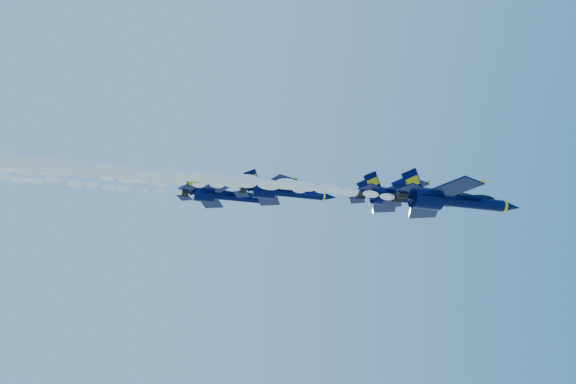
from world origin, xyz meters
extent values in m
cylinder|color=#01062F|center=(16.38, -13.63, 148.96)|extent=(10.21, 1.70, 1.70)
ellipsoid|color=#01062F|center=(9.24, -13.63, 148.90)|extent=(1.77, 3.06, 7.26)
cone|color=#01062F|center=(22.96, -13.63, 148.96)|extent=(2.95, 1.70, 1.70)
cylinder|color=yellow|center=(21.60, -13.63, 148.96)|extent=(0.40, 1.77, 1.77)
ellipsoid|color=black|center=(18.31, -13.63, 149.81)|extent=(4.08, 1.33, 1.12)
cube|color=yellow|center=(18.31, -13.63, 149.47)|extent=(4.76, 1.13, 0.20)
cube|color=#01062F|center=(11.28, -18.16, 148.96)|extent=(6.08, 7.21, 0.20)
cube|color=#01062F|center=(11.28, -9.09, 148.96)|extent=(6.08, 7.21, 0.20)
cube|color=yellow|center=(12.87, -18.16, 149.07)|extent=(2.74, 5.68, 0.11)
cube|color=yellow|center=(12.87, -9.09, 149.07)|extent=(2.74, 5.68, 0.11)
cube|color=#01062F|center=(6.74, -14.82, 150.66)|extent=(3.70, 1.17, 3.98)
cube|color=#01062F|center=(6.74, -12.44, 150.66)|extent=(3.70, 1.17, 3.98)
cylinder|color=black|center=(5.27, -14.36, 148.85)|extent=(1.36, 1.25, 1.25)
cylinder|color=black|center=(5.27, -12.89, 148.85)|extent=(1.36, 1.25, 1.25)
cube|color=yellow|center=(12.98, -13.63, 149.85)|extent=(12.48, 0.40, 0.09)
ellipsoid|color=white|center=(-27.06, -13.63, 148.52)|extent=(63.52, 2.69, 2.42)
cylinder|color=#01062F|center=(15.32, -1.66, 153.94)|extent=(9.67, 1.61, 1.61)
ellipsoid|color=#01062F|center=(8.54, -1.66, 153.89)|extent=(1.68, 2.90, 6.88)
cone|color=#01062F|center=(21.55, -1.66, 153.94)|extent=(2.79, 1.61, 1.61)
cylinder|color=yellow|center=(20.26, -1.66, 153.94)|extent=(0.38, 1.68, 1.68)
ellipsoid|color=black|center=(17.14, -1.66, 154.75)|extent=(3.87, 1.26, 1.06)
cube|color=yellow|center=(17.14, -1.66, 154.43)|extent=(4.51, 1.07, 0.19)
cube|color=#01062F|center=(10.48, -5.96, 153.94)|extent=(5.76, 6.83, 0.19)
cube|color=#01062F|center=(10.48, 2.64, 153.94)|extent=(5.76, 6.83, 0.19)
cube|color=yellow|center=(11.98, -5.96, 154.05)|extent=(2.59, 5.38, 0.11)
cube|color=yellow|center=(11.98, 2.64, 154.05)|extent=(2.59, 5.38, 0.11)
cube|color=#01062F|center=(6.18, -2.79, 155.56)|extent=(3.50, 1.11, 3.77)
cube|color=#01062F|center=(6.18, -0.53, 155.56)|extent=(3.50, 1.11, 3.77)
cylinder|color=black|center=(4.78, -2.36, 153.84)|extent=(1.29, 1.18, 1.18)
cylinder|color=black|center=(4.78, -0.96, 153.84)|extent=(1.29, 1.18, 1.18)
cube|color=yellow|center=(12.09, -1.66, 154.78)|extent=(11.82, 0.38, 0.09)
ellipsoid|color=white|center=(-27.51, -1.66, 153.51)|extent=(63.52, 2.55, 2.29)
cylinder|color=#01062F|center=(-4.21, 4.41, 155.34)|extent=(8.58, 1.43, 1.43)
ellipsoid|color=#01062F|center=(-10.22, 4.41, 155.30)|extent=(1.49, 2.58, 6.10)
cone|color=#01062F|center=(1.32, 4.41, 155.34)|extent=(2.48, 1.43, 1.43)
cylinder|color=yellow|center=(0.17, 4.41, 155.34)|extent=(0.33, 1.49, 1.49)
ellipsoid|color=black|center=(-2.59, 4.41, 156.06)|extent=(3.43, 1.12, 0.94)
cube|color=yellow|center=(-2.59, 4.41, 155.77)|extent=(4.01, 0.95, 0.17)
cube|color=#01062F|center=(-8.50, 0.60, 155.34)|extent=(5.11, 6.06, 0.17)
cube|color=#01062F|center=(-8.50, 8.23, 155.34)|extent=(5.11, 6.06, 0.17)
cube|color=yellow|center=(-7.17, 0.60, 155.44)|extent=(2.30, 4.78, 0.10)
cube|color=yellow|center=(-7.17, 8.23, 155.44)|extent=(2.30, 4.78, 0.10)
cube|color=#01062F|center=(-12.32, 3.41, 156.77)|extent=(3.11, 0.98, 3.34)
cube|color=#01062F|center=(-12.32, 5.41, 156.77)|extent=(3.11, 0.98, 3.34)
cylinder|color=black|center=(-13.56, 3.79, 155.25)|extent=(1.14, 1.05, 1.05)
cylinder|color=black|center=(-13.56, 5.03, 155.25)|extent=(1.14, 1.05, 1.05)
cube|color=yellow|center=(-7.07, 4.41, 156.09)|extent=(10.49, 0.33, 0.08)
ellipsoid|color=white|center=(-45.80, 4.41, 154.92)|extent=(63.52, 2.26, 2.03)
cylinder|color=#01062F|center=(-12.80, 14.74, 157.84)|extent=(8.65, 1.44, 1.44)
ellipsoid|color=#01062F|center=(-18.86, 14.74, 157.79)|extent=(1.50, 2.59, 6.15)
cone|color=#01062F|center=(-7.23, 14.74, 157.84)|extent=(2.50, 1.44, 1.44)
cylinder|color=yellow|center=(-8.38, 14.74, 157.84)|extent=(0.34, 1.50, 1.50)
ellipsoid|color=black|center=(-11.17, 14.74, 158.56)|extent=(3.46, 1.12, 0.95)
cube|color=yellow|center=(-11.17, 14.74, 158.27)|extent=(4.03, 0.96, 0.17)
cube|color=#01062F|center=(-17.13, 10.90, 157.84)|extent=(5.15, 6.11, 0.17)
cube|color=#01062F|center=(-17.13, 18.58, 157.84)|extent=(5.15, 6.11, 0.17)
cube|color=yellow|center=(-15.78, 10.90, 157.93)|extent=(2.32, 4.81, 0.10)
cube|color=yellow|center=(-15.78, 18.58, 157.93)|extent=(2.32, 4.81, 0.10)
cube|color=#01062F|center=(-20.97, 13.73, 159.28)|extent=(3.13, 0.99, 3.37)
cube|color=#01062F|center=(-20.97, 15.75, 159.28)|extent=(3.13, 0.99, 3.37)
cylinder|color=black|center=(-22.22, 14.12, 157.74)|extent=(1.15, 1.06, 1.06)
cylinder|color=black|center=(-22.22, 15.36, 157.74)|extent=(1.15, 1.06, 1.06)
cube|color=yellow|center=(-15.69, 14.74, 158.59)|extent=(10.57, 0.34, 0.08)
camera|label=1|loc=(-27.99, -79.19, 119.76)|focal=35.00mm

